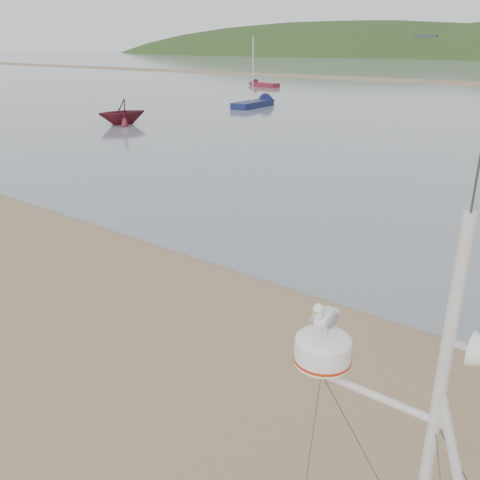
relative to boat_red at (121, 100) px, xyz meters
The scene contains 4 objects.
ground 27.11m from the boat_red, 40.28° to the right, with size 560.00×560.00×0.00m, color #81634A.
boat_red is the anchor object (origin of this frame).
sailboat_blue_near 14.49m from the boat_red, 86.26° to the left, with size 1.90×6.06×5.97m.
dinghy_red_far 33.29m from the boat_red, 110.11° to the left, with size 5.14×2.09×1.22m.
Camera 1 is at (6.08, -4.53, 4.99)m, focal length 38.00 mm.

